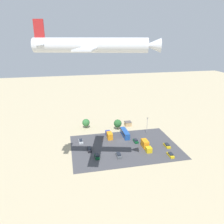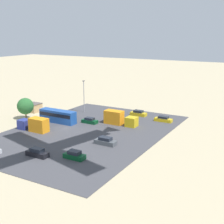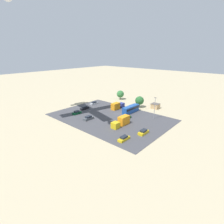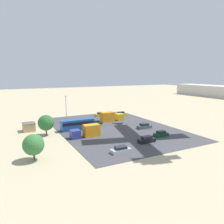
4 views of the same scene
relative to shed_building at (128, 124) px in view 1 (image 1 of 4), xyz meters
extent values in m
plane|color=tan|center=(8.73, 18.33, -1.27)|extent=(400.00, 400.00, 0.00)
cube|color=#424247|center=(8.73, 24.73, -1.23)|extent=(50.54, 34.42, 0.08)
cube|color=tan|center=(0.00, 0.00, -0.07)|extent=(3.66, 3.46, 2.41)
cube|color=#59514C|center=(0.00, 0.00, 1.20)|extent=(3.90, 3.70, 0.12)
cube|color=#1E4C9E|center=(5.58, 13.58, 0.43)|extent=(2.57, 10.33, 3.25)
cube|color=black|center=(5.58, 13.58, 1.02)|extent=(2.61, 9.91, 0.91)
cube|color=#4C5156|center=(13.80, 32.96, -0.73)|extent=(1.92, 4.68, 0.93)
cube|color=#1E232D|center=(13.80, 32.96, 0.08)|extent=(1.61, 2.62, 0.68)
cube|color=#ADB2B7|center=(28.95, 15.67, -0.78)|extent=(1.99, 4.55, 0.82)
cube|color=#1E232D|center=(28.95, 15.67, -0.07)|extent=(1.67, 2.55, 0.60)
cube|color=#0C4723|center=(2.11, 21.24, -0.77)|extent=(1.80, 4.17, 0.85)
cube|color=#1E232D|center=(2.11, 21.24, -0.03)|extent=(1.52, 2.34, 0.62)
cube|color=black|center=(25.79, 25.05, -0.72)|extent=(1.70, 4.62, 0.95)
cube|color=#1E232D|center=(25.79, 25.05, 0.10)|extent=(1.43, 2.59, 0.70)
cube|color=gold|center=(-8.76, 37.36, -0.78)|extent=(1.76, 4.66, 0.83)
cube|color=#1E232D|center=(-8.76, 37.36, -0.06)|extent=(1.48, 2.61, 0.61)
cube|color=#0C4723|center=(23.19, 31.84, -0.74)|extent=(1.83, 4.15, 0.90)
cube|color=#1E232D|center=(23.19, 31.84, 0.04)|extent=(1.53, 2.32, 0.66)
cube|color=gold|center=(-11.06, 29.05, -0.75)|extent=(1.93, 4.59, 0.88)
cube|color=#1E232D|center=(-11.06, 29.05, 0.01)|extent=(1.62, 2.57, 0.65)
cube|color=navy|center=(14.08, 10.08, -0.04)|extent=(2.50, 2.50, 2.30)
cube|color=orange|center=(14.08, 14.80, 0.45)|extent=(2.50, 4.44, 3.28)
cube|color=gold|center=(-0.58, 32.02, 0.01)|extent=(2.57, 2.68, 2.41)
cube|color=orange|center=(-0.58, 26.96, 0.53)|extent=(2.57, 4.76, 3.44)
cylinder|color=brown|center=(24.53, -1.96, -0.43)|extent=(0.36, 0.36, 1.68)
sphere|color=#337038|center=(24.53, -1.96, 2.01)|extent=(4.28, 4.28, 4.28)
cylinder|color=brown|center=(7.17, 3.82, -0.30)|extent=(0.36, 0.36, 1.94)
sphere|color=#28602D|center=(7.17, 3.82, 2.34)|extent=(4.46, 4.46, 4.46)
cylinder|color=gray|center=(-6.62, 13.53, 3.38)|extent=(0.20, 0.20, 9.15)
cube|color=#4C4C51|center=(-6.62, 13.53, 8.14)|extent=(0.90, 0.28, 0.20)
cylinder|color=silver|center=(26.88, 50.64, 46.61)|extent=(32.38, 12.25, 4.12)
cone|color=silver|center=(10.02, 55.09, 46.61)|extent=(5.38, 4.94, 3.91)
cube|color=silver|center=(26.88, 50.64, 45.99)|extent=(11.82, 29.35, 0.36)
cube|color=silver|center=(40.04, 47.17, 46.82)|extent=(4.84, 10.60, 0.24)
cube|color=#B22323|center=(40.66, 47.01, 50.94)|extent=(2.89, 1.01, 5.18)
camera|label=1|loc=(34.47, 114.72, 49.11)|focal=35.00mm
camera|label=2|loc=(66.88, 64.73, 21.61)|focal=50.00mm
camera|label=3|loc=(-39.72, 78.26, 26.52)|focal=28.00mm
camera|label=4|loc=(68.90, -7.26, 16.18)|focal=35.00mm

